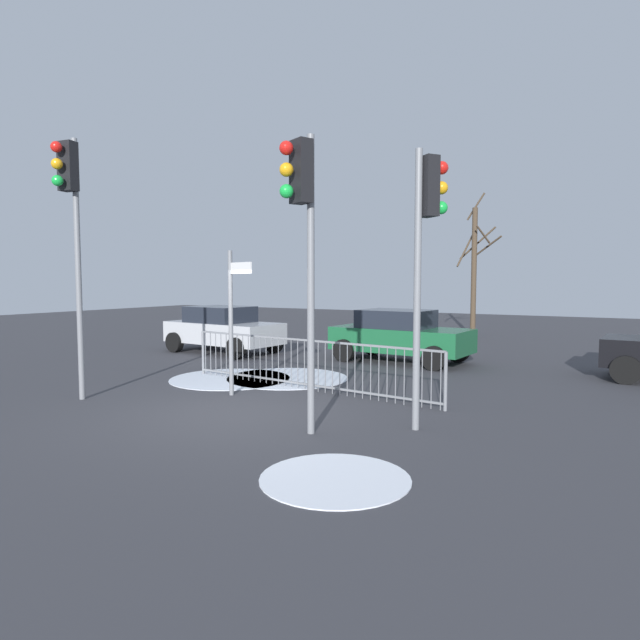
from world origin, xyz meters
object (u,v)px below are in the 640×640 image
object	(u,v)px
car_silver_trailing	(223,329)
bare_tree_left	(474,268)
traffic_light_foreground_left	(302,216)
traffic_light_mid_left	(70,209)
car_green_far	(400,335)
direction_sign_post	(232,315)
traffic_light_mid_right	(426,226)

from	to	relation	value
car_silver_trailing	bare_tree_left	distance (m)	10.56
traffic_light_foreground_left	traffic_light_mid_left	size ratio (longest dim) A/B	0.89
traffic_light_foreground_left	car_green_far	distance (m)	8.01
traffic_light_foreground_left	car_green_far	xyz separation A→B (m)	(-1.40, 7.49, -2.46)
traffic_light_mid_left	bare_tree_left	distance (m)	15.84
traffic_light_mid_left	bare_tree_left	bearing A→B (deg)	-111.82
traffic_light_mid_left	car_silver_trailing	xyz separation A→B (m)	(-2.06, 6.77, -2.85)
traffic_light_foreground_left	car_green_far	bearing A→B (deg)	-54.54
direction_sign_post	car_silver_trailing	xyz separation A→B (m)	(-4.38, 4.92, -0.86)
car_silver_trailing	bare_tree_left	size ratio (longest dim) A/B	0.68
direction_sign_post	bare_tree_left	size ratio (longest dim) A/B	0.50
car_green_far	car_silver_trailing	bearing A→B (deg)	-166.31
traffic_light_mid_right	bare_tree_left	distance (m)	14.22
traffic_light_foreground_left	car_silver_trailing	distance (m)	9.94
car_green_far	car_silver_trailing	xyz separation A→B (m)	(-5.63, -0.91, 0.00)
traffic_light_mid_right	car_silver_trailing	xyz separation A→B (m)	(-8.47, 5.35, -2.36)
traffic_light_mid_left	car_silver_trailing	world-z (taller)	traffic_light_mid_left
traffic_light_foreground_left	direction_sign_post	size ratio (longest dim) A/B	1.53
car_green_far	car_silver_trailing	world-z (taller)	same
direction_sign_post	car_green_far	xyz separation A→B (m)	(1.25, 5.83, -0.86)
direction_sign_post	car_silver_trailing	world-z (taller)	direction_sign_post
traffic_light_mid_right	car_silver_trailing	distance (m)	10.30
traffic_light_mid_right	direction_sign_post	size ratio (longest dim) A/B	1.48
traffic_light_mid_right	bare_tree_left	bearing A→B (deg)	137.29
traffic_light_mid_left	traffic_light_mid_right	distance (m)	6.59
traffic_light_mid_right	car_silver_trailing	size ratio (longest dim) A/B	1.08
traffic_light_mid_left	traffic_light_mid_right	world-z (taller)	traffic_light_mid_left
traffic_light_mid_right	bare_tree_left	world-z (taller)	bare_tree_left
car_silver_trailing	bare_tree_left	bearing A→B (deg)	61.52
traffic_light_foreground_left	traffic_light_mid_right	xyz separation A→B (m)	(1.44, 1.23, -0.11)
traffic_light_mid_right	bare_tree_left	size ratio (longest dim) A/B	0.73
traffic_light_foreground_left	car_silver_trailing	size ratio (longest dim) A/B	1.12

